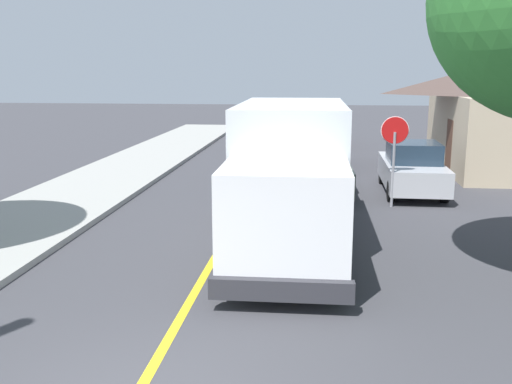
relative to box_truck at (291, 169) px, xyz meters
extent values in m
cube|color=gold|center=(-1.56, 3.05, -1.76)|extent=(0.16, 56.00, 0.01)
cube|color=silver|center=(-0.01, 0.73, 0.13)|extent=(2.48, 5.04, 2.60)
cube|color=white|center=(0.04, -2.77, -0.32)|extent=(2.31, 2.03, 1.70)
cube|color=#1E2D3D|center=(0.06, -3.67, 0.06)|extent=(2.04, 0.11, 0.75)
cube|color=#2D2D33|center=(0.06, -3.85, -1.35)|extent=(2.40, 0.24, 0.36)
cylinder|color=black|center=(1.09, -2.55, -1.27)|extent=(0.32, 1.00, 1.00)
cylinder|color=black|center=(-1.01, -2.58, -1.27)|extent=(0.32, 1.00, 1.00)
cylinder|color=black|center=(1.02, 2.00, -1.27)|extent=(0.32, 1.00, 1.00)
cylinder|color=black|center=(-1.08, 1.97, -1.27)|extent=(0.32, 1.00, 1.00)
cube|color=#4C564C|center=(0.68, 5.77, -1.12)|extent=(2.00, 4.48, 0.76)
cube|color=#1E2D3D|center=(0.68, 5.92, -0.42)|extent=(1.67, 1.87, 0.64)
cylinder|color=black|center=(1.54, 4.40, -1.45)|extent=(0.25, 0.65, 0.64)
cylinder|color=black|center=(-0.04, 4.32, -1.45)|extent=(0.25, 0.65, 0.64)
cylinder|color=black|center=(1.41, 7.21, -1.45)|extent=(0.25, 0.65, 0.64)
cylinder|color=black|center=(-0.17, 7.14, -1.45)|extent=(0.25, 0.65, 0.64)
cube|color=#2D4793|center=(0.45, 11.45, -1.12)|extent=(2.00, 4.48, 0.76)
cube|color=#1E2D3D|center=(0.44, 11.60, -0.42)|extent=(1.66, 1.87, 0.64)
cylinder|color=black|center=(1.30, 10.08, -1.45)|extent=(0.25, 0.65, 0.64)
cylinder|color=black|center=(-0.28, 10.01, -1.45)|extent=(0.25, 0.65, 0.64)
cylinder|color=black|center=(1.17, 12.90, -1.45)|extent=(0.25, 0.65, 0.64)
cylinder|color=black|center=(-0.41, 12.82, -1.45)|extent=(0.25, 0.65, 0.64)
cube|color=maroon|center=(0.27, 18.01, -1.12)|extent=(1.92, 4.45, 0.76)
cube|color=#1E2D3D|center=(0.27, 18.16, -0.42)|extent=(1.63, 1.84, 0.64)
cylinder|color=black|center=(1.02, 16.58, -1.45)|extent=(0.24, 0.65, 0.64)
cylinder|color=black|center=(-0.56, 16.62, -1.45)|extent=(0.24, 0.65, 0.64)
cylinder|color=black|center=(1.10, 19.39, -1.45)|extent=(0.24, 0.65, 0.64)
cylinder|color=black|center=(-0.48, 19.43, -1.45)|extent=(0.24, 0.65, 0.64)
cube|color=#B7B7BC|center=(3.64, 6.24, -1.12)|extent=(1.84, 4.42, 0.76)
cube|color=#1E2D3D|center=(3.64, 6.09, -0.42)|extent=(1.60, 1.81, 0.64)
cylinder|color=black|center=(2.87, 7.65, -1.45)|extent=(0.23, 0.64, 0.64)
cylinder|color=black|center=(4.45, 7.64, -1.45)|extent=(0.23, 0.64, 0.64)
cylinder|color=black|center=(2.84, 4.84, -1.45)|extent=(0.23, 0.64, 0.64)
cylinder|color=black|center=(4.42, 4.82, -1.45)|extent=(0.23, 0.64, 0.64)
cylinder|color=gray|center=(2.77, 4.08, -0.67)|extent=(0.08, 0.08, 2.20)
cylinder|color=red|center=(2.77, 4.11, 0.48)|extent=(0.76, 0.03, 0.76)
cylinder|color=white|center=(2.77, 4.13, 0.48)|extent=(0.80, 0.02, 0.80)
cube|color=brown|center=(5.58, 9.82, -0.72)|extent=(0.10, 1.00, 2.10)
camera|label=1|loc=(0.64, -12.76, 2.21)|focal=40.49mm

